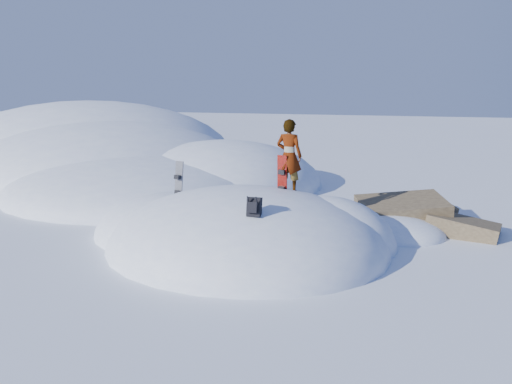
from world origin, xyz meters
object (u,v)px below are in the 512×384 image
(snowboard_red, at_px, (282,182))
(person, at_px, (289,156))
(backpack, at_px, (254,207))
(snowboard_dark, at_px, (178,186))

(snowboard_red, xyz_separation_m, person, (0.14, 0.14, 0.65))
(snowboard_red, relative_size, backpack, 2.88)
(snowboard_red, height_order, person, person)
(snowboard_dark, bearing_deg, snowboard_red, 24.02)
(backpack, distance_m, person, 2.51)
(snowboard_red, bearing_deg, person, 59.77)
(snowboard_dark, relative_size, person, 0.74)
(snowboard_dark, xyz_separation_m, person, (2.86, 0.46, 0.86))
(snowboard_red, height_order, backpack, snowboard_red)
(snowboard_red, bearing_deg, backpack, -77.14)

